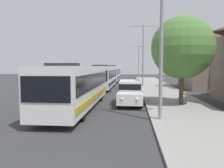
# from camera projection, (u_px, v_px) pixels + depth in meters

# --- Properties ---
(bus_lead) EXTENTS (2.58, 12.17, 3.21)m
(bus_lead) POSITION_uv_depth(u_px,v_px,m) (79.00, 85.00, 15.78)
(bus_lead) COLOR silver
(bus_lead) RESTS_ON ground_plane
(bus_second_in_line) EXTENTS (2.58, 10.97, 3.21)m
(bus_second_in_line) POSITION_uv_depth(u_px,v_px,m) (104.00, 76.00, 29.49)
(bus_second_in_line) COLOR silver
(bus_second_in_line) RESTS_ON ground_plane
(bus_middle) EXTENTS (2.58, 10.97, 3.21)m
(bus_middle) POSITION_uv_depth(u_px,v_px,m) (112.00, 73.00, 42.53)
(bus_middle) COLOR silver
(bus_middle) RESTS_ON ground_plane
(white_suv) EXTENTS (1.86, 5.11, 1.90)m
(white_suv) POSITION_uv_depth(u_px,v_px,m) (130.00, 91.00, 17.45)
(white_suv) COLOR white
(white_suv) RESTS_ON ground_plane
(streetlamp_near) EXTENTS (6.17, 0.28, 8.09)m
(streetlamp_near) POSITION_uv_depth(u_px,v_px,m) (162.00, 26.00, 11.53)
(streetlamp_near) COLOR gray
(streetlamp_near) RESTS_ON sidewalk
(streetlamp_mid) EXTENTS (5.11, 0.28, 8.83)m
(streetlamp_mid) POSITION_uv_depth(u_px,v_px,m) (143.00, 49.00, 31.44)
(streetlamp_mid) COLOR gray
(streetlamp_mid) RESTS_ON sidewalk
(streetlamp_far) EXTENTS (4.97, 0.28, 7.75)m
(streetlamp_far) POSITION_uv_depth(u_px,v_px,m) (139.00, 58.00, 51.43)
(streetlamp_far) COLOR gray
(streetlamp_far) RESTS_ON sidewalk
(roadside_tree) EXTENTS (4.64, 4.64, 6.59)m
(roadside_tree) POSITION_uv_depth(u_px,v_px,m) (182.00, 48.00, 16.25)
(roadside_tree) COLOR #4C3823
(roadside_tree) RESTS_ON sidewalk
(house_distant_gabled) EXTENTS (8.48, 8.67, 7.80)m
(house_distant_gabled) POSITION_uv_depth(u_px,v_px,m) (215.00, 59.00, 29.61)
(house_distant_gabled) COLOR #7A6656
(house_distant_gabled) RESTS_ON ground_plane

